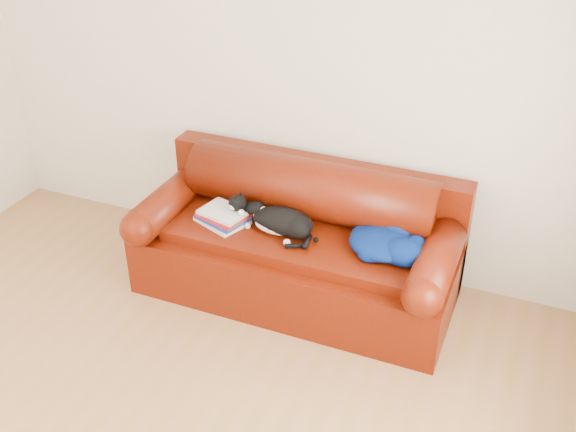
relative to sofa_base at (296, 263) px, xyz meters
name	(u,v)px	position (x,y,z in m)	size (l,w,h in m)	color
ground	(122,431)	(-0.40, -1.49, -0.24)	(4.50, 4.50, 0.00)	#9C703E
room_shell	(98,153)	(-0.28, -1.48, 1.43)	(4.52, 4.02, 2.61)	beige
sofa_base	(296,263)	(0.00, 0.00, 0.00)	(2.10, 0.90, 0.50)	#400502
sofa_back	(310,207)	(0.00, 0.24, 0.30)	(2.10, 1.01, 0.88)	#400502
book_stack	(223,216)	(-0.49, -0.10, 0.31)	(0.39, 0.34, 0.10)	#EFE2CE
cat	(281,222)	(-0.08, -0.06, 0.34)	(0.56, 0.34, 0.21)	black
blanket	(386,242)	(0.60, -0.02, 0.33)	(0.51, 0.44, 0.16)	#021142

